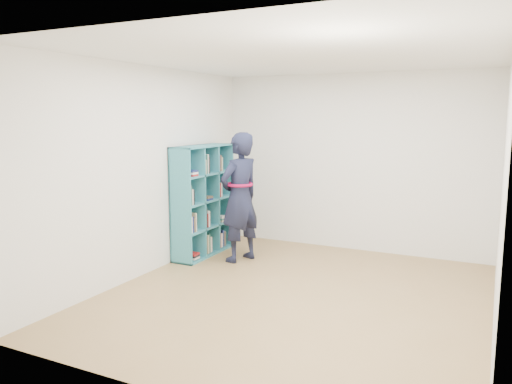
% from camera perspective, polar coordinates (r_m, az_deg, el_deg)
% --- Properties ---
extents(floor, '(4.50, 4.50, 0.00)m').
position_cam_1_polar(floor, '(5.68, 4.39, -11.78)').
color(floor, olive).
rests_on(floor, ground).
extents(ceiling, '(4.50, 4.50, 0.00)m').
position_cam_1_polar(ceiling, '(5.36, 4.72, 15.25)').
color(ceiling, white).
rests_on(ceiling, wall_back).
extents(wall_left, '(0.02, 4.50, 2.60)m').
position_cam_1_polar(wall_left, '(6.37, -12.42, 2.31)').
color(wall_left, white).
rests_on(wall_left, floor).
extents(wall_right, '(0.02, 4.50, 2.60)m').
position_cam_1_polar(wall_right, '(5.00, 26.37, -0.09)').
color(wall_right, white).
rests_on(wall_right, floor).
extents(wall_back, '(4.00, 0.02, 2.60)m').
position_cam_1_polar(wall_back, '(7.49, 10.91, 3.28)').
color(wall_back, white).
rests_on(wall_back, floor).
extents(wall_front, '(4.00, 0.02, 2.60)m').
position_cam_1_polar(wall_front, '(3.40, -9.58, -3.02)').
color(wall_front, white).
rests_on(wall_front, floor).
extents(bookshelf, '(0.35, 1.18, 1.58)m').
position_cam_1_polar(bookshelf, '(7.18, -6.27, -1.10)').
color(bookshelf, teal).
rests_on(bookshelf, floor).
extents(person, '(0.61, 0.75, 1.77)m').
position_cam_1_polar(person, '(6.80, -1.87, -0.60)').
color(person, black).
rests_on(person, floor).
extents(smartphone, '(0.02, 0.10, 0.14)m').
position_cam_1_polar(smartphone, '(6.94, -2.20, 0.54)').
color(smartphone, silver).
rests_on(smartphone, person).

